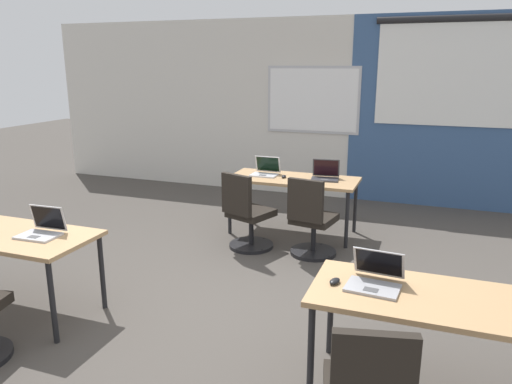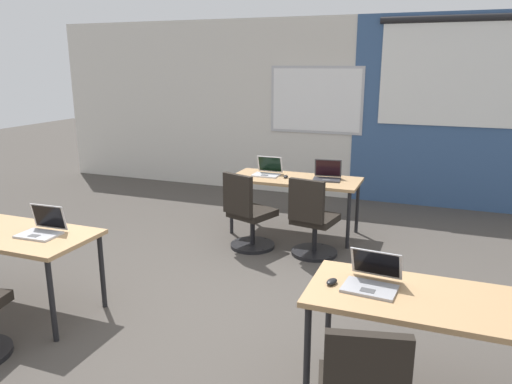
# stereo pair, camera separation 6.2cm
# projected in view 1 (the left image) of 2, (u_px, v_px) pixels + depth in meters

# --- Properties ---
(ground_plane) EXTENTS (24.00, 24.00, 0.00)m
(ground_plane) POSITION_uv_depth(u_px,v_px,m) (222.00, 311.00, 4.31)
(ground_plane) COLOR #47423D
(back_wall_assembly) EXTENTS (10.00, 0.27, 2.80)m
(back_wall_assembly) POSITION_uv_depth(u_px,v_px,m) (332.00, 109.00, 7.74)
(back_wall_assembly) COLOR silver
(back_wall_assembly) RESTS_ON ground
(desk_near_left) EXTENTS (1.60, 0.70, 0.72)m
(desk_near_left) POSITION_uv_depth(u_px,v_px,m) (5.00, 239.00, 4.18)
(desk_near_left) COLOR tan
(desk_near_left) RESTS_ON ground
(desk_near_right) EXTENTS (1.60, 0.70, 0.72)m
(desk_near_right) POSITION_uv_depth(u_px,v_px,m) (442.00, 307.00, 3.01)
(desk_near_right) COLOR tan
(desk_near_right) RESTS_ON ground
(desk_far_center) EXTENTS (1.60, 0.70, 0.72)m
(desk_far_center) POSITION_uv_depth(u_px,v_px,m) (293.00, 183.00, 6.14)
(desk_far_center) COLOR tan
(desk_far_center) RESTS_ON ground
(laptop_near_right_inner) EXTENTS (0.36, 0.35, 0.22)m
(laptop_near_right_inner) POSITION_uv_depth(u_px,v_px,m) (375.00, 279.00, 3.15)
(laptop_near_right_inner) COLOR #9E9EA3
(laptop_near_right_inner) RESTS_ON desk_near_right
(mouse_near_right_inner) EXTENTS (0.08, 0.11, 0.03)m
(mouse_near_right_inner) POSITION_uv_depth(u_px,v_px,m) (335.00, 281.00, 3.19)
(mouse_near_right_inner) COLOR black
(mouse_near_right_inner) RESTS_ON desk_near_right
(laptop_far_left) EXTENTS (0.33, 0.30, 0.23)m
(laptop_far_left) POSITION_uv_depth(u_px,v_px,m) (265.00, 171.00, 6.28)
(laptop_far_left) COLOR silver
(laptop_far_left) RESTS_ON desk_far_center
(mouse_far_left) EXTENTS (0.07, 0.11, 0.03)m
(mouse_far_left) POSITION_uv_depth(u_px,v_px,m) (284.00, 176.00, 6.13)
(mouse_far_left) COLOR black
(mouse_far_left) RESTS_ON desk_far_center
(chair_far_left) EXTENTS (0.57, 0.61, 0.92)m
(chair_far_left) POSITION_uv_depth(u_px,v_px,m) (247.00, 218.00, 5.67)
(chair_far_left) COLOR black
(chair_far_left) RESTS_ON ground
(laptop_far_right) EXTENTS (0.36, 0.31, 0.24)m
(laptop_far_right) POSITION_uv_depth(u_px,v_px,m) (325.00, 175.00, 6.04)
(laptop_far_right) COLOR #333338
(laptop_far_right) RESTS_ON desk_far_center
(chair_far_right) EXTENTS (0.52, 0.57, 0.92)m
(chair_far_right) POSITION_uv_depth(u_px,v_px,m) (311.00, 224.00, 5.45)
(chair_far_right) COLOR black
(chair_far_right) RESTS_ON ground
(laptop_near_left_inner) EXTENTS (0.34, 0.29, 0.23)m
(laptop_near_left_inner) POSITION_uv_depth(u_px,v_px,m) (42.00, 229.00, 4.08)
(laptop_near_left_inner) COLOR #B7B7BC
(laptop_near_left_inner) RESTS_ON desk_near_left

